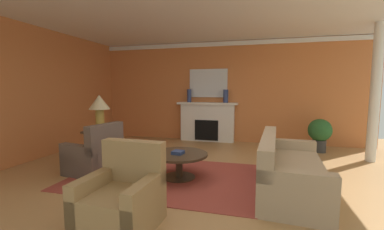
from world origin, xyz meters
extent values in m
plane|color=tan|center=(0.00, 0.00, 0.00)|extent=(9.81, 9.81, 0.00)
cube|color=#CC723D|center=(0.00, 3.40, 1.48)|extent=(8.15, 0.12, 2.96)
cube|color=#CC723D|center=(-3.83, 0.30, 1.48)|extent=(0.12, 7.27, 2.96)
cube|color=white|center=(0.00, 0.30, 2.99)|extent=(8.15, 7.27, 0.06)
cube|color=white|center=(0.00, 3.32, 2.88)|extent=(8.15, 0.08, 0.12)
cube|color=#993D33|center=(-0.31, -0.05, 0.01)|extent=(3.79, 2.22, 0.01)
cube|color=white|center=(-0.46, 3.19, 0.56)|extent=(1.60, 0.25, 1.11)
cube|color=black|center=(-0.46, 3.17, 0.35)|extent=(0.70, 0.26, 0.60)
cube|color=white|center=(-0.46, 3.16, 1.14)|extent=(1.80, 0.35, 0.06)
cube|color=silver|center=(-0.46, 3.31, 1.74)|extent=(1.15, 0.04, 0.84)
cube|color=tan|center=(1.54, -0.14, 0.23)|extent=(1.05, 2.16, 0.45)
cube|color=tan|center=(1.19, -0.12, 0.65)|extent=(0.35, 2.11, 0.40)
cube|color=tan|center=(1.47, -1.09, 0.31)|extent=(0.91, 0.26, 0.62)
cube|color=tan|center=(1.60, 0.80, 0.31)|extent=(0.91, 0.26, 0.62)
cube|color=brown|center=(-1.97, -0.19, 0.22)|extent=(0.93, 0.93, 0.44)
cube|color=brown|center=(-1.65, -0.25, 0.70)|extent=(0.31, 0.82, 0.51)
cube|color=brown|center=(-1.91, 0.14, 0.30)|extent=(0.81, 0.29, 0.60)
cube|color=brown|center=(-2.03, -0.51, 0.30)|extent=(0.81, 0.29, 0.60)
cube|color=#9E7A4C|center=(-0.47, -1.75, 0.22)|extent=(0.83, 0.83, 0.44)
cube|color=#9E7A4C|center=(-0.46, -1.43, 0.70)|extent=(0.81, 0.19, 0.51)
cube|color=#9E7A4C|center=(-0.80, -1.74, 0.30)|extent=(0.17, 0.81, 0.60)
cube|color=#9E7A4C|center=(-0.14, -1.76, 0.30)|extent=(0.17, 0.81, 0.60)
cylinder|color=#3D2D1E|center=(-0.31, -0.05, 0.43)|extent=(1.00, 1.00, 0.04)
cylinder|color=#3D2D1E|center=(-0.31, -0.05, 0.21)|extent=(0.12, 0.12, 0.41)
cylinder|color=#3D2D1E|center=(-0.31, -0.05, 0.01)|extent=(0.56, 0.56, 0.03)
cube|color=#3D2D1E|center=(-2.22, 0.43, 0.68)|extent=(0.56, 0.56, 0.04)
cube|color=#3D2D1E|center=(-2.22, 0.43, 0.33)|extent=(0.10, 0.10, 0.66)
cube|color=#3D2D1E|center=(-2.22, 0.43, 0.02)|extent=(0.45, 0.45, 0.04)
cylinder|color=#B28E38|center=(-2.22, 0.43, 0.92)|extent=(0.18, 0.18, 0.45)
cone|color=#C6B284|center=(-2.22, 0.43, 1.30)|extent=(0.44, 0.44, 0.30)
cylinder|color=navy|center=(-1.01, 3.14, 1.37)|extent=(0.13, 0.13, 0.39)
cylinder|color=navy|center=(0.09, 3.14, 1.36)|extent=(0.15, 0.15, 0.38)
cube|color=navy|center=(-0.31, -0.10, 0.48)|extent=(0.21, 0.21, 0.06)
cylinder|color=#333333|center=(2.52, 2.62, 0.15)|extent=(0.32, 0.32, 0.30)
sphere|color=#28602D|center=(2.52, 2.62, 0.55)|extent=(0.56, 0.56, 0.56)
cylinder|color=white|center=(3.41, 2.01, 1.48)|extent=(0.20, 0.20, 2.96)
camera|label=1|loc=(1.01, -4.17, 1.58)|focal=23.50mm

